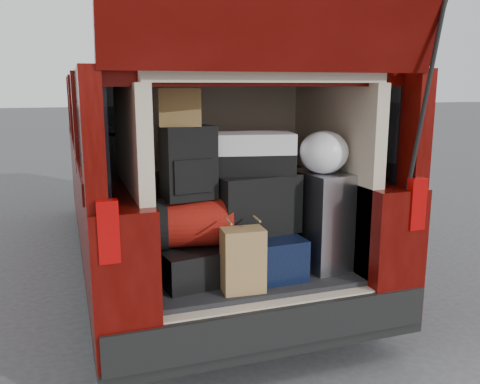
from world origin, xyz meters
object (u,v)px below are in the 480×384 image
(navy_hardshell, at_px, (254,252))
(silver_roller, at_px, (320,219))
(black_soft_case, at_px, (255,203))
(backpack, at_px, (189,163))
(black_hardshell, at_px, (186,261))
(red_duffel, at_px, (194,222))
(kraft_bag, at_px, (243,260))
(twotone_duffel, at_px, (248,153))

(navy_hardshell, xyz_separation_m, silver_roller, (0.43, -0.03, 0.18))
(black_soft_case, xyz_separation_m, backpack, (-0.42, -0.03, 0.27))
(black_hardshell, distance_m, red_duffel, 0.25)
(silver_roller, bearing_deg, red_duffel, 169.69)
(kraft_bag, bearing_deg, black_hardshell, 133.73)
(navy_hardshell, height_order, silver_roller, silver_roller)
(red_duffel, distance_m, twotone_duffel, 0.54)
(backpack, bearing_deg, twotone_duffel, 4.55)
(twotone_duffel, bearing_deg, navy_hardshell, -69.13)
(red_duffel, bearing_deg, navy_hardshell, 7.92)
(black_hardshell, xyz_separation_m, backpack, (0.02, -0.03, 0.60))
(navy_hardshell, xyz_separation_m, backpack, (-0.40, 0.01, 0.58))
(silver_roller, bearing_deg, twotone_duffel, 157.84)
(backpack, bearing_deg, black_hardshell, 112.14)
(navy_hardshell, distance_m, kraft_bag, 0.32)
(black_hardshell, height_order, kraft_bag, kraft_bag)
(twotone_duffel, bearing_deg, backpack, -156.48)
(kraft_bag, distance_m, black_soft_case, 0.43)
(navy_hardshell, xyz_separation_m, kraft_bag, (-0.17, -0.26, 0.06))
(black_soft_case, bearing_deg, kraft_bag, -128.77)
(navy_hardshell, distance_m, red_duffel, 0.44)
(navy_hardshell, bearing_deg, red_duffel, 176.10)
(black_hardshell, distance_m, navy_hardshell, 0.42)
(kraft_bag, height_order, twotone_duffel, twotone_duffel)
(kraft_bag, xyz_separation_m, backpack, (-0.23, 0.27, 0.52))
(twotone_duffel, bearing_deg, kraft_bag, -101.88)
(red_duffel, height_order, backpack, backpack)
(red_duffel, bearing_deg, silver_roller, 6.82)
(black_soft_case, height_order, twotone_duffel, twotone_duffel)
(silver_roller, distance_m, twotone_duffel, 0.63)
(black_hardshell, bearing_deg, silver_roller, -13.37)
(navy_hardshell, bearing_deg, black_soft_case, 63.02)
(silver_roller, height_order, black_soft_case, same)
(navy_hardshell, height_order, black_soft_case, black_soft_case)
(black_hardshell, relative_size, backpack, 1.22)
(kraft_bag, relative_size, red_duffel, 0.82)
(twotone_duffel, bearing_deg, black_hardshell, -161.70)
(black_hardshell, relative_size, red_duffel, 1.17)
(navy_hardshell, bearing_deg, silver_roller, -5.95)
(silver_roller, relative_size, twotone_duffel, 1.11)
(black_hardshell, relative_size, silver_roller, 0.84)
(kraft_bag, xyz_separation_m, twotone_duffel, (0.15, 0.35, 0.55))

